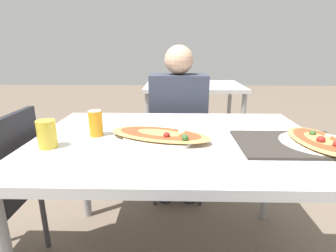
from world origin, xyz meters
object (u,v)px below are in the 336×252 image
at_px(soda_can, 96,123).
at_px(pizza_second, 318,141).
at_px(chair_far_seated, 178,133).
at_px(person_seated, 178,113).
at_px(dining_table, 176,150).
at_px(drink_glass, 47,134).
at_px(pizza_main, 160,135).

height_order(soda_can, pizza_second, soda_can).
bearing_deg(pizza_second, chair_far_seated, 124.08).
bearing_deg(person_seated, chair_far_seated, -90.00).
xyz_separation_m(dining_table, pizza_second, (0.62, -0.09, 0.08)).
relative_size(dining_table, soda_can, 10.79).
height_order(person_seated, soda_can, person_seated).
xyz_separation_m(chair_far_seated, soda_can, (-0.41, -0.78, 0.30)).
bearing_deg(drink_glass, chair_far_seated, 58.62).
relative_size(person_seated, pizza_second, 3.00).
bearing_deg(chair_far_seated, person_seated, 90.00).
distance_m(chair_far_seated, soda_can, 0.93).
relative_size(dining_table, pizza_main, 2.56).
height_order(person_seated, drink_glass, person_seated).
distance_m(dining_table, pizza_main, 0.12).
bearing_deg(person_seated, drink_glass, 55.36).
height_order(dining_table, drink_glass, drink_glass).
height_order(dining_table, pizza_main, pizza_main).
bearing_deg(chair_far_seated, soda_can, 62.24).
relative_size(drink_glass, pizza_second, 0.31).
height_order(drink_glass, pizza_second, drink_glass).
xyz_separation_m(chair_far_seated, person_seated, (-0.00, -0.11, 0.19)).
distance_m(soda_can, pizza_second, 1.02).
distance_m(soda_can, drink_glass, 0.23).
bearing_deg(dining_table, pizza_second, -7.87).
distance_m(drink_glass, pizza_second, 1.17).
xyz_separation_m(soda_can, drink_glass, (-0.16, -0.16, -0.00)).
distance_m(dining_table, person_seated, 0.69).
relative_size(chair_far_seated, drink_glass, 7.17).
distance_m(chair_far_seated, drink_glass, 1.14).
xyz_separation_m(person_seated, drink_glass, (-0.57, -0.83, 0.11)).
bearing_deg(drink_glass, pizza_second, 2.48).
distance_m(person_seated, pizza_main, 0.72).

